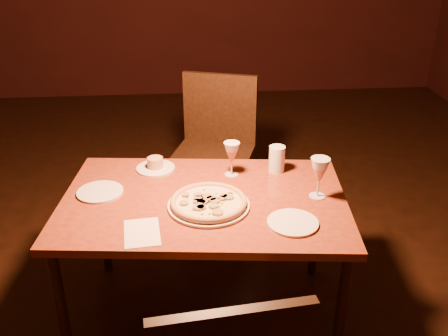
{
  "coord_description": "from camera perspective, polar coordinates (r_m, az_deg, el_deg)",
  "views": [
    {
      "loc": [
        0.03,
        -2.16,
        1.81
      ],
      "look_at": [
        0.2,
        -0.15,
        0.81
      ],
      "focal_mm": 40.0,
      "sensor_mm": 36.0,
      "label": 1
    }
  ],
  "objects": [
    {
      "name": "pizza_plate",
      "position": [
        2.19,
        -1.76,
        -3.97
      ],
      "size": [
        0.36,
        0.36,
        0.04
      ],
      "color": "silver",
      "rests_on": "dining_table"
    },
    {
      "name": "side_plate_near",
      "position": [
        2.1,
        7.87,
        -6.21
      ],
      "size": [
        0.21,
        0.21,
        0.01
      ],
      "primitive_type": "cylinder",
      "color": "silver",
      "rests_on": "dining_table"
    },
    {
      "name": "water_tumbler",
      "position": [
        2.49,
        6.06,
        1.04
      ],
      "size": [
        0.08,
        0.08,
        0.13
      ],
      "primitive_type": "cylinder",
      "color": "silver",
      "rests_on": "dining_table"
    },
    {
      "name": "menu_card",
      "position": [
        2.05,
        -9.36,
        -7.27
      ],
      "size": [
        0.16,
        0.22,
        0.0
      ],
      "primitive_type": "cube",
      "rotation": [
        0.0,
        0.0,
        0.1
      ],
      "color": "silver",
      "rests_on": "dining_table"
    },
    {
      "name": "wine_glass_far",
      "position": [
        2.43,
        0.88,
        1.04
      ],
      "size": [
        0.08,
        0.08,
        0.17
      ],
      "primitive_type": null,
      "color": "#C47251",
      "rests_on": "dining_table"
    },
    {
      "name": "dining_table",
      "position": [
        2.3,
        -2.28,
        -4.75
      ],
      "size": [
        1.37,
        0.96,
        0.69
      ],
      "rotation": [
        0.0,
        0.0,
        -0.11
      ],
      "color": "#933C1F",
      "rests_on": "floor"
    },
    {
      "name": "wine_glass_right",
      "position": [
        2.27,
        10.79,
        -1.11
      ],
      "size": [
        0.09,
        0.09,
        0.19
      ],
      "primitive_type": null,
      "color": "#C47251",
      "rests_on": "dining_table"
    },
    {
      "name": "ramekin_saucer",
      "position": [
        2.54,
        -7.85,
        0.3
      ],
      "size": [
        0.19,
        0.19,
        0.06
      ],
      "color": "silver",
      "rests_on": "dining_table"
    },
    {
      "name": "floor",
      "position": [
        2.82,
        -4.47,
        -13.73
      ],
      "size": [
        7.0,
        7.0,
        0.0
      ],
      "primitive_type": "plane",
      "color": "black",
      "rests_on": "ground"
    },
    {
      "name": "side_plate_left",
      "position": [
        2.37,
        -13.98,
        -2.68
      ],
      "size": [
        0.21,
        0.21,
        0.01
      ],
      "primitive_type": "cylinder",
      "color": "silver",
      "rests_on": "dining_table"
    },
    {
      "name": "chair_far",
      "position": [
        3.12,
        -1.08,
        2.5
      ],
      "size": [
        0.59,
        0.59,
        0.98
      ],
      "rotation": [
        0.0,
        0.0,
        -0.32
      ],
      "color": "black",
      "rests_on": "floor"
    }
  ]
}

